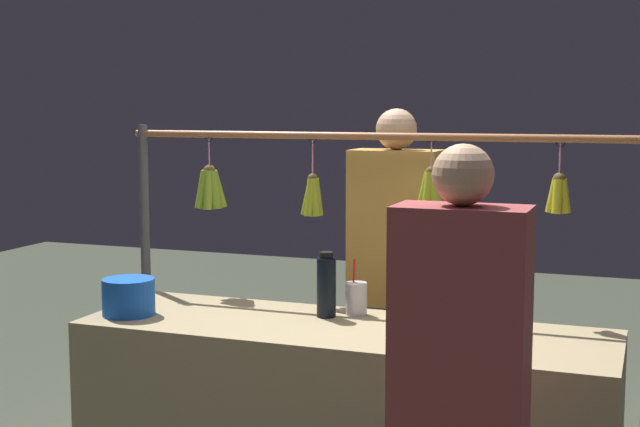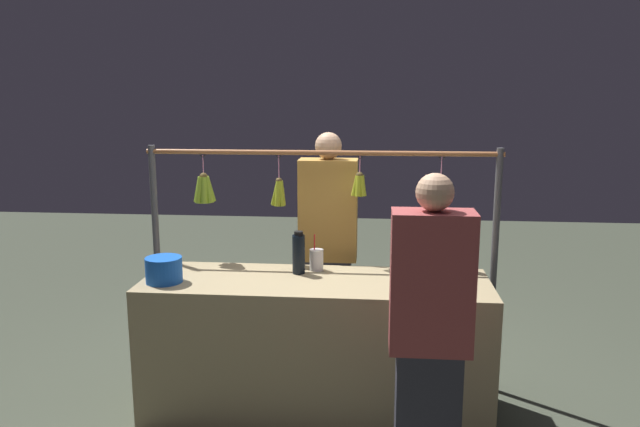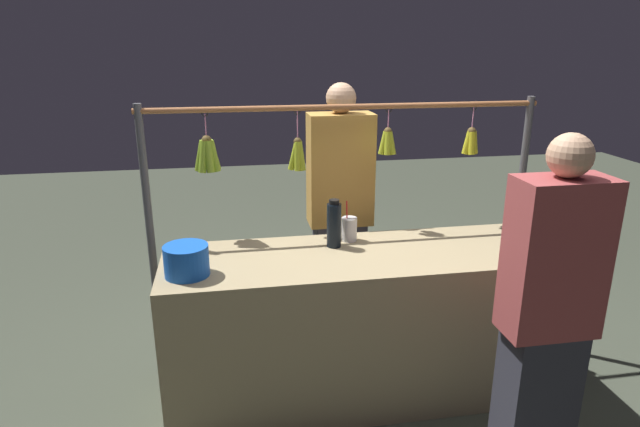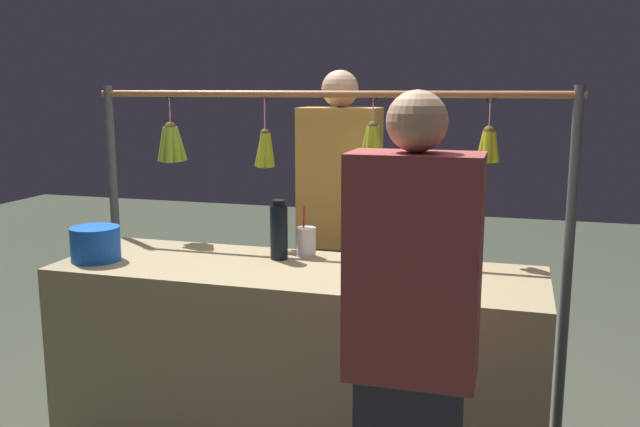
{
  "view_description": "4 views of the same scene",
  "coord_description": "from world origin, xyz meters",
  "px_view_note": "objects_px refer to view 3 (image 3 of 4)",
  "views": [
    {
      "loc": [
        -1.11,
        3.23,
        1.7
      ],
      "look_at": [
        0.1,
        0.0,
        1.28
      ],
      "focal_mm": 50.56,
      "sensor_mm": 36.0,
      "label": 1
    },
    {
      "loc": [
        -0.35,
        3.49,
        1.94
      ],
      "look_at": [
        -0.03,
        0.0,
        1.25
      ],
      "focal_mm": 34.27,
      "sensor_mm": 36.0,
      "label": 2
    },
    {
      "loc": [
        0.67,
        2.58,
        1.92
      ],
      "look_at": [
        0.22,
        0.0,
        1.08
      ],
      "focal_mm": 30.28,
      "sensor_mm": 36.0,
      "label": 3
    },
    {
      "loc": [
        -0.89,
        2.66,
        1.6
      ],
      "look_at": [
        -0.11,
        0.0,
        1.09
      ],
      "focal_mm": 38.3,
      "sensor_mm": 36.0,
      "label": 4
    }
  ],
  "objects_px": {
    "drink_cup": "(349,229)",
    "customer_person": "(546,324)",
    "blue_bucket": "(186,261)",
    "vendor_person": "(340,218)",
    "water_bottle": "(334,224)"
  },
  "relations": [
    {
      "from": "vendor_person",
      "to": "customer_person",
      "type": "distance_m",
      "value": 1.53
    },
    {
      "from": "vendor_person",
      "to": "drink_cup",
      "type": "bearing_deg",
      "value": 84.89
    },
    {
      "from": "blue_bucket",
      "to": "customer_person",
      "type": "distance_m",
      "value": 1.64
    },
    {
      "from": "blue_bucket",
      "to": "customer_person",
      "type": "relative_size",
      "value": 0.13
    },
    {
      "from": "vendor_person",
      "to": "blue_bucket",
      "type": "bearing_deg",
      "value": 40.2
    },
    {
      "from": "customer_person",
      "to": "vendor_person",
      "type": "bearing_deg",
      "value": -67.39
    },
    {
      "from": "drink_cup",
      "to": "customer_person",
      "type": "height_order",
      "value": "customer_person"
    },
    {
      "from": "vendor_person",
      "to": "water_bottle",
      "type": "bearing_deg",
      "value": 74.67
    },
    {
      "from": "blue_bucket",
      "to": "vendor_person",
      "type": "xyz_separation_m",
      "value": [
        -0.91,
        -0.77,
        -0.09
      ]
    },
    {
      "from": "water_bottle",
      "to": "vendor_person",
      "type": "distance_m",
      "value": 0.56
    },
    {
      "from": "customer_person",
      "to": "water_bottle",
      "type": "bearing_deg",
      "value": -50.74
    },
    {
      "from": "water_bottle",
      "to": "customer_person",
      "type": "bearing_deg",
      "value": 129.26
    },
    {
      "from": "water_bottle",
      "to": "drink_cup",
      "type": "relative_size",
      "value": 1.16
    },
    {
      "from": "blue_bucket",
      "to": "water_bottle",
      "type": "bearing_deg",
      "value": -161.85
    },
    {
      "from": "blue_bucket",
      "to": "customer_person",
      "type": "bearing_deg",
      "value": 156.87
    }
  ]
}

